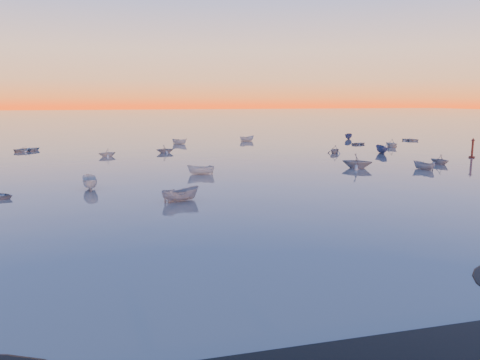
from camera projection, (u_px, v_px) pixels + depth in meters
name	position (u px, v px, depth m)	size (l,w,h in m)	color
ground	(175.00, 136.00, 117.91)	(600.00, 600.00, 0.00)	#615750
mud_lobes	(439.00, 303.00, 21.65)	(140.00, 6.00, 0.07)	black
moored_fleet	(212.00, 159.00, 73.12)	(124.00, 58.00, 1.20)	silver
boat_near_center	(181.00, 201.00, 43.31)	(3.68, 1.56, 1.27)	gray
boat_near_right	(439.00, 164.00, 67.47)	(3.18, 1.43, 1.11)	gray
channel_marker	(472.00, 150.00, 74.92)	(0.93, 0.93, 3.30)	#4B1910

